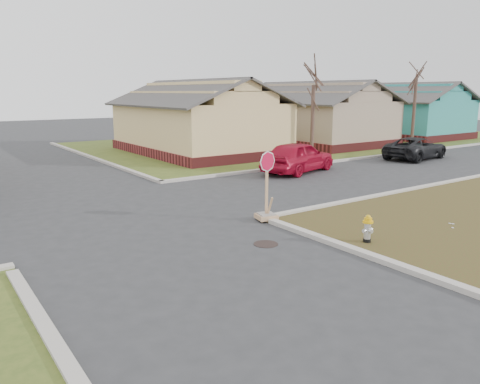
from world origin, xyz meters
TOP-DOWN VIEW (x-y plane):
  - ground at (0.00, 0.00)m, footprint 120.00×120.00m
  - verge_far_right at (22.00, 18.00)m, footprint 37.00×19.00m
  - curbs at (0.00, 5.00)m, footprint 80.00×40.00m
  - manhole at (2.20, -0.50)m, footprint 0.64×0.64m
  - side_house_yellow at (10.00, 16.50)m, footprint 7.60×11.60m
  - side_house_tan at (20.00, 16.50)m, footprint 7.60×11.60m
  - side_house_teal at (30.00, 16.50)m, footprint 7.60×11.60m
  - tree_mid_right at (14.00, 10.20)m, footprint 0.22×0.22m
  - tree_far_right at (24.00, 10.50)m, footprint 0.22×0.22m
  - fire_hydrant at (4.38, -1.99)m, footprint 0.27×0.27m
  - stop_sign at (3.63, 1.29)m, footprint 0.60×0.59m
  - red_sedan at (10.36, 7.33)m, footprint 4.84×2.95m
  - dark_pickup at (19.14, 6.81)m, footprint 4.82×2.72m

SIDE VIEW (x-z plane):
  - ground at x=0.00m, z-range 0.00..0.00m
  - curbs at x=0.00m, z-range -0.06..0.06m
  - manhole at x=2.20m, z-range 0.00..0.01m
  - verge_far_right at x=22.00m, z-range 0.00..0.05m
  - fire_hydrant at x=4.38m, z-range 0.09..0.82m
  - stop_sign at x=3.63m, z-range -0.55..1.56m
  - dark_pickup at x=19.14m, z-range 0.00..1.27m
  - red_sedan at x=10.36m, z-range 0.00..1.54m
  - tree_mid_right at x=14.00m, z-range 0.05..4.25m
  - side_house_yellow at x=10.00m, z-range -0.16..4.54m
  - side_house_tan at x=20.00m, z-range -0.16..4.54m
  - side_house_teal at x=30.00m, z-range -0.16..4.54m
  - tree_far_right at x=24.00m, z-range 0.05..4.81m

